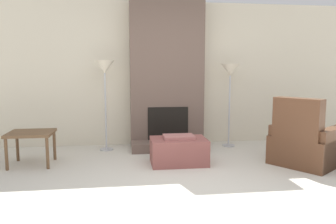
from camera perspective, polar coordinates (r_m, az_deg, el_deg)
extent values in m
plane|color=beige|center=(3.72, 4.77, -14.34)|extent=(24.00, 24.00, 0.00)
cube|color=beige|center=(6.10, -0.52, 6.63)|extent=(8.18, 0.06, 2.60)
cube|color=brown|center=(5.88, -0.25, 6.60)|extent=(1.30, 0.39, 2.60)
cube|color=brown|center=(5.65, 0.26, -5.94)|extent=(1.30, 0.39, 0.16)
cube|color=black|center=(5.76, 0.01, -1.98)|extent=(0.71, 0.02, 0.57)
cube|color=#8C4C47|center=(4.85, 1.87, -6.82)|extent=(0.81, 0.55, 0.38)
cube|color=#A56660|center=(4.80, 1.88, -4.35)|extent=(0.45, 0.30, 0.05)
cube|color=brown|center=(5.27, 23.08, -6.03)|extent=(1.21, 1.19, 0.42)
cube|color=brown|center=(4.90, 21.55, -3.51)|extent=(0.54, 0.66, 0.99)
cube|color=brown|center=(5.13, 26.50, -5.68)|extent=(0.76, 0.60, 0.57)
cube|color=brown|center=(5.39, 19.90, -4.75)|extent=(0.76, 0.60, 0.57)
cube|color=brown|center=(5.13, -22.77, -3.42)|extent=(0.62, 0.55, 0.04)
cylinder|color=brown|center=(5.04, -26.34, -6.64)|extent=(0.04, 0.04, 0.45)
cylinder|color=brown|center=(4.89, -20.27, -6.73)|extent=(0.04, 0.04, 0.45)
cylinder|color=brown|center=(5.48, -24.76, -5.48)|extent=(0.04, 0.04, 0.45)
cylinder|color=brown|center=(5.34, -19.16, -5.52)|extent=(0.04, 0.04, 0.45)
cylinder|color=#ADADB2|center=(5.81, -10.64, -6.39)|extent=(0.23, 0.23, 0.02)
cylinder|color=#ADADB2|center=(5.69, -10.80, 0.10)|extent=(0.03, 0.03, 1.31)
cone|color=silver|center=(5.65, -10.99, 7.75)|extent=(0.33, 0.33, 0.21)
cylinder|color=#ADADB2|center=(6.09, 10.49, -5.74)|extent=(0.23, 0.23, 0.02)
cylinder|color=#ADADB2|center=(5.98, 10.63, 0.22)|extent=(0.03, 0.03, 1.26)
cone|color=silver|center=(5.94, 10.79, 7.25)|extent=(0.33, 0.33, 0.21)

